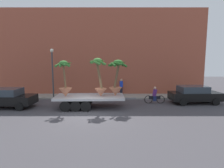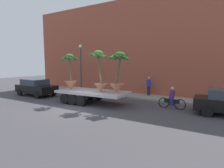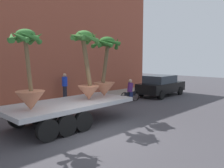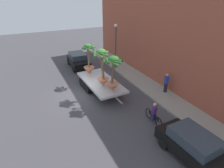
{
  "view_description": "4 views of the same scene",
  "coord_description": "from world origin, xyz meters",
  "px_view_note": "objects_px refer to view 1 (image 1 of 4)",
  "views": [
    {
      "loc": [
        1.84,
        -12.93,
        3.88
      ],
      "look_at": [
        1.83,
        2.23,
        1.89
      ],
      "focal_mm": 29.43,
      "sensor_mm": 36.0,
      "label": 1
    },
    {
      "loc": [
        8.43,
        -9.36,
        3.14
      ],
      "look_at": [
        1.49,
        2.3,
        1.55
      ],
      "focal_mm": 29.21,
      "sensor_mm": 36.0,
      "label": 2
    },
    {
      "loc": [
        -5.24,
        -6.18,
        2.8
      ],
      "look_at": [
        2.91,
        2.15,
        1.5
      ],
      "focal_mm": 35.57,
      "sensor_mm": 36.0,
      "label": 3
    },
    {
      "loc": [
        14.04,
        -3.85,
        8.13
      ],
      "look_at": [
        1.87,
        2.0,
        1.47
      ],
      "focal_mm": 30.79,
      "sensor_mm": 36.0,
      "label": 4
    }
  ],
  "objects_px": {
    "cyclist": "(155,96)",
    "pedestrian_near_gate": "(121,86)",
    "flatbed_trailer": "(87,98)",
    "street_lamp": "(53,67)",
    "potted_palm_front": "(117,79)",
    "potted_palm_middle": "(100,79)",
    "potted_palm_rear": "(65,82)",
    "trailing_car": "(8,98)",
    "parked_car": "(194,94)"
  },
  "relations": [
    {
      "from": "cyclist",
      "to": "parked_car",
      "type": "bearing_deg",
      "value": -0.65
    },
    {
      "from": "cyclist",
      "to": "pedestrian_near_gate",
      "type": "distance_m",
      "value": 4.41
    },
    {
      "from": "potted_palm_middle",
      "to": "potted_palm_front",
      "type": "xyz_separation_m",
      "value": [
        1.37,
        0.29,
        -0.06
      ]
    },
    {
      "from": "flatbed_trailer",
      "to": "potted_palm_rear",
      "type": "relative_size",
      "value": 2.3
    },
    {
      "from": "potted_palm_middle",
      "to": "pedestrian_near_gate",
      "type": "distance_m",
      "value": 5.57
    },
    {
      "from": "trailing_car",
      "to": "flatbed_trailer",
      "type": "bearing_deg",
      "value": 0.22
    },
    {
      "from": "flatbed_trailer",
      "to": "street_lamp",
      "type": "height_order",
      "value": "street_lamp"
    },
    {
      "from": "street_lamp",
      "to": "potted_palm_rear",
      "type": "bearing_deg",
      "value": -60.44
    },
    {
      "from": "parked_car",
      "to": "pedestrian_near_gate",
      "type": "bearing_deg",
      "value": 151.98
    },
    {
      "from": "potted_palm_front",
      "to": "trailing_car",
      "type": "relative_size",
      "value": 0.69
    },
    {
      "from": "trailing_car",
      "to": "pedestrian_near_gate",
      "type": "relative_size",
      "value": 2.46
    },
    {
      "from": "flatbed_trailer",
      "to": "street_lamp",
      "type": "bearing_deg",
      "value": 137.57
    },
    {
      "from": "potted_palm_middle",
      "to": "pedestrian_near_gate",
      "type": "relative_size",
      "value": 1.79
    },
    {
      "from": "pedestrian_near_gate",
      "to": "flatbed_trailer",
      "type": "bearing_deg",
      "value": -122.2
    },
    {
      "from": "potted_palm_middle",
      "to": "cyclist",
      "type": "distance_m",
      "value": 5.4
    },
    {
      "from": "parked_car",
      "to": "potted_palm_front",
      "type": "bearing_deg",
      "value": -169.32
    },
    {
      "from": "potted_palm_rear",
      "to": "pedestrian_near_gate",
      "type": "relative_size",
      "value": 1.67
    },
    {
      "from": "parked_car",
      "to": "street_lamp",
      "type": "distance_m",
      "value": 13.67
    },
    {
      "from": "flatbed_trailer",
      "to": "cyclist",
      "type": "relative_size",
      "value": 3.57
    },
    {
      "from": "parked_car",
      "to": "cyclist",
      "type": "bearing_deg",
      "value": 179.35
    },
    {
      "from": "potted_palm_rear",
      "to": "street_lamp",
      "type": "relative_size",
      "value": 0.59
    },
    {
      "from": "street_lamp",
      "to": "potted_palm_front",
      "type": "bearing_deg",
      "value": -28.34
    },
    {
      "from": "potted_palm_rear",
      "to": "parked_car",
      "type": "distance_m",
      "value": 11.33
    },
    {
      "from": "potted_palm_rear",
      "to": "potted_palm_middle",
      "type": "xyz_separation_m",
      "value": [
        2.72,
        0.17,
        0.24
      ]
    },
    {
      "from": "pedestrian_near_gate",
      "to": "street_lamp",
      "type": "xyz_separation_m",
      "value": [
        -6.91,
        -1.34,
        2.19
      ]
    },
    {
      "from": "parked_car",
      "to": "trailing_car",
      "type": "bearing_deg",
      "value": -174.66
    },
    {
      "from": "potted_palm_rear",
      "to": "potted_palm_front",
      "type": "relative_size",
      "value": 0.98
    },
    {
      "from": "potted_palm_front",
      "to": "pedestrian_near_gate",
      "type": "relative_size",
      "value": 1.71
    },
    {
      "from": "flatbed_trailer",
      "to": "potted_palm_middle",
      "type": "height_order",
      "value": "potted_palm_middle"
    },
    {
      "from": "trailing_car",
      "to": "pedestrian_near_gate",
      "type": "height_order",
      "value": "pedestrian_near_gate"
    },
    {
      "from": "potted_palm_rear",
      "to": "parked_car",
      "type": "xyz_separation_m",
      "value": [
        11.11,
        1.79,
        -1.32
      ]
    },
    {
      "from": "potted_palm_middle",
      "to": "trailing_car",
      "type": "height_order",
      "value": "potted_palm_middle"
    },
    {
      "from": "potted_palm_front",
      "to": "parked_car",
      "type": "relative_size",
      "value": 0.66
    },
    {
      "from": "cyclist",
      "to": "parked_car",
      "type": "xyz_separation_m",
      "value": [
        3.55,
        -0.04,
        0.16
      ]
    },
    {
      "from": "potted_palm_middle",
      "to": "trailing_car",
      "type": "distance_m",
      "value": 7.66
    },
    {
      "from": "flatbed_trailer",
      "to": "potted_palm_middle",
      "type": "bearing_deg",
      "value": -8.44
    },
    {
      "from": "flatbed_trailer",
      "to": "trailing_car",
      "type": "bearing_deg",
      "value": -179.78
    },
    {
      "from": "trailing_car",
      "to": "pedestrian_near_gate",
      "type": "distance_m",
      "value": 10.69
    },
    {
      "from": "cyclist",
      "to": "pedestrian_near_gate",
      "type": "bearing_deg",
      "value": 130.21
    },
    {
      "from": "potted_palm_middle",
      "to": "cyclist",
      "type": "height_order",
      "value": "potted_palm_middle"
    },
    {
      "from": "flatbed_trailer",
      "to": "cyclist",
      "type": "xyz_separation_m",
      "value": [
        5.9,
        1.5,
        -0.1
      ]
    },
    {
      "from": "potted_palm_front",
      "to": "pedestrian_near_gate",
      "type": "height_order",
      "value": "potted_palm_front"
    },
    {
      "from": "flatbed_trailer",
      "to": "potted_palm_middle",
      "type": "distance_m",
      "value": 1.94
    },
    {
      "from": "potted_palm_front",
      "to": "parked_car",
      "type": "distance_m",
      "value": 7.3
    },
    {
      "from": "potted_palm_rear",
      "to": "trailing_car",
      "type": "distance_m",
      "value": 4.97
    },
    {
      "from": "flatbed_trailer",
      "to": "potted_palm_rear",
      "type": "height_order",
      "value": "potted_palm_rear"
    },
    {
      "from": "cyclist",
      "to": "street_lamp",
      "type": "bearing_deg",
      "value": 168.29
    },
    {
      "from": "potted_palm_front",
      "to": "pedestrian_near_gate",
      "type": "bearing_deg",
      "value": 82.32
    },
    {
      "from": "potted_palm_middle",
      "to": "pedestrian_near_gate",
      "type": "height_order",
      "value": "potted_palm_middle"
    },
    {
      "from": "potted_palm_middle",
      "to": "potted_palm_front",
      "type": "bearing_deg",
      "value": 12.03
    }
  ]
}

